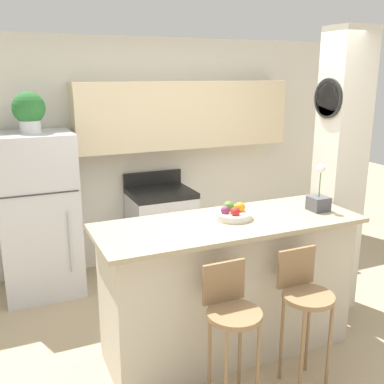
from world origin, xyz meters
name	(u,v)px	position (x,y,z in m)	size (l,w,h in m)	color
ground_plane	(227,347)	(0.00, 0.00, 0.00)	(14.00, 14.00, 0.00)	tan
wall_back	(160,138)	(0.17, 1.97, 1.45)	(5.60, 0.38, 2.55)	silver
pillar_right	(339,175)	(1.24, 0.24, 1.28)	(0.38, 0.33, 2.55)	silver
counter_bar	(228,286)	(0.00, 0.00, 0.55)	(2.04, 0.75, 1.09)	beige
refrigerator	(39,215)	(-1.24, 1.65, 0.81)	(0.74, 0.69, 1.62)	silver
stove_range	(161,229)	(0.06, 1.71, 0.46)	(0.69, 0.59, 1.07)	silver
bar_stool_left	(231,316)	(-0.29, -0.57, 0.66)	(0.36, 0.36, 0.99)	olive
bar_stool_right	(304,298)	(0.29, -0.57, 0.66)	(0.36, 0.36, 0.99)	olive
potted_plant_on_fridge	(29,110)	(-1.24, 1.65, 1.83)	(0.30, 0.30, 0.38)	silver
orchid_vase	(319,199)	(0.79, -0.05, 1.18)	(0.15, 0.15, 0.38)	#4C4C51
fruit_bowl	(233,213)	(0.05, 0.05, 1.13)	(0.29, 0.29, 0.12)	silver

